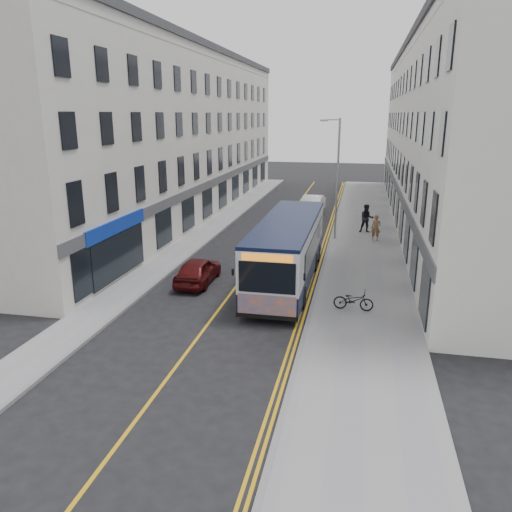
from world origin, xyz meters
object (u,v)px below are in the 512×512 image
at_px(city_bus, 288,249).
at_px(pedestrian_far, 367,219).
at_px(streetlamp, 336,175).
at_px(bicycle, 353,300).
at_px(car_maroon, 198,270).
at_px(car_white, 312,205).
at_px(pedestrian_near, 376,228).

xyz_separation_m(city_bus, pedestrian_far, (3.93, 11.68, -0.66)).
relative_size(streetlamp, pedestrian_far, 3.99).
xyz_separation_m(streetlamp, bicycle, (1.59, -12.77, -3.82)).
relative_size(bicycle, car_maroon, 0.43).
distance_m(pedestrian_far, car_white, 7.91).
relative_size(streetlamp, car_white, 1.70).
height_order(city_bus, car_white, city_bus).
bearing_deg(bicycle, city_bus, 47.71).
xyz_separation_m(streetlamp, city_bus, (-1.78, -9.41, -2.60)).
xyz_separation_m(city_bus, bicycle, (3.37, -3.36, -1.21)).
height_order(bicycle, car_maroon, car_maroon).
height_order(city_bus, pedestrian_far, city_bus).
bearing_deg(car_maroon, car_white, -101.53).
xyz_separation_m(streetlamp, car_white, (-2.37, 8.75, -3.61)).
relative_size(pedestrian_far, car_maroon, 0.51).
xyz_separation_m(bicycle, pedestrian_far, (0.56, 15.03, 0.56)).
distance_m(bicycle, car_maroon, 8.10).
xyz_separation_m(bicycle, car_white, (-3.96, 21.52, 0.21)).
bearing_deg(streetlamp, bicycle, -82.90).
bearing_deg(car_maroon, bicycle, 162.92).
relative_size(pedestrian_near, pedestrian_far, 0.86).
height_order(streetlamp, pedestrian_near, streetlamp).
distance_m(city_bus, pedestrian_near, 10.48).
height_order(bicycle, car_white, car_white).
bearing_deg(pedestrian_far, car_white, 117.65).
relative_size(car_white, car_maroon, 1.20).
bearing_deg(city_bus, car_maroon, -166.94).
xyz_separation_m(pedestrian_far, car_maroon, (-8.32, -12.70, -0.46)).
bearing_deg(car_maroon, pedestrian_near, -130.85).
relative_size(pedestrian_far, car_white, 0.43).
distance_m(city_bus, pedestrian_far, 12.34).
distance_m(city_bus, car_maroon, 4.64).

